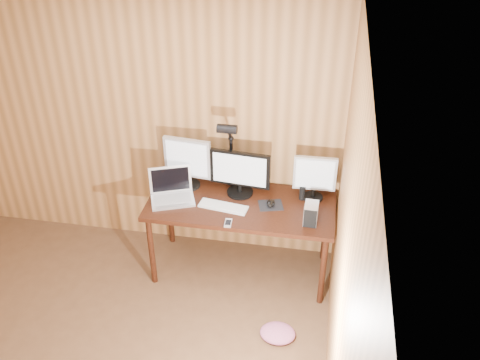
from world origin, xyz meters
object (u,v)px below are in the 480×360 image
(monitor_left, at_px, (188,161))
(monitor_right, at_px, (315,177))
(monitor_center, at_px, (240,173))
(speaker, at_px, (302,193))
(keyboard, at_px, (223,206))
(hard_drive, at_px, (311,214))
(mouse, at_px, (271,203))
(phone, at_px, (228,223))
(desk_lamp, at_px, (229,145))
(desk, at_px, (242,210))
(laptop, at_px, (172,191))

(monitor_left, bearing_deg, monitor_right, 5.84)
(monitor_left, height_order, monitor_right, monitor_left)
(monitor_center, distance_m, speaker, 0.56)
(keyboard, height_order, hard_drive, hard_drive)
(monitor_right, bearing_deg, monitor_left, 178.10)
(keyboard, bearing_deg, hard_drive, 2.50)
(keyboard, xyz_separation_m, mouse, (0.39, 0.10, 0.01))
(mouse, bearing_deg, phone, -152.42)
(monitor_left, relative_size, hard_drive, 2.74)
(keyboard, xyz_separation_m, speaker, (0.64, 0.24, 0.05))
(speaker, bearing_deg, desk_lamp, 175.51)
(mouse, bearing_deg, speaker, 11.58)
(monitor_left, bearing_deg, phone, -40.98)
(monitor_center, distance_m, keyboard, 0.33)
(desk, height_order, mouse, mouse)
(laptop, bearing_deg, hard_drive, -28.18)
(mouse, xyz_separation_m, phone, (-0.31, -0.31, -0.02))
(mouse, distance_m, speaker, 0.29)
(monitor_right, bearing_deg, laptop, -172.42)
(monitor_right, distance_m, keyboard, 0.81)
(monitor_center, relative_size, mouse, 4.77)
(desk, relative_size, monitor_center, 3.02)
(phone, bearing_deg, speaker, 35.35)
(monitor_center, relative_size, speaker, 4.28)
(desk, xyz_separation_m, phone, (-0.05, -0.37, 0.13))
(laptop, distance_m, phone, 0.62)
(keyboard, height_order, speaker, speaker)
(monitor_left, bearing_deg, desk, -6.72)
(desk_lamp, bearing_deg, speaker, -5.98)
(desk, bearing_deg, speaker, 9.20)
(desk, distance_m, monitor_right, 0.70)
(speaker, bearing_deg, phone, -141.21)
(keyboard, height_order, mouse, mouse)
(monitor_left, bearing_deg, hard_drive, -11.43)
(hard_drive, bearing_deg, desk, 160.73)
(keyboard, bearing_deg, monitor_left, 152.02)
(monitor_left, relative_size, speaker, 3.84)
(monitor_left, distance_m, monitor_right, 1.10)
(monitor_right, height_order, laptop, monitor_right)
(monitor_left, xyz_separation_m, speaker, (1.01, -0.03, -0.20))
(monitor_right, xyz_separation_m, phone, (-0.65, -0.48, -0.21))
(laptop, relative_size, speaker, 3.56)
(laptop, xyz_separation_m, speaker, (1.11, 0.17, -0.00))
(mouse, distance_m, hard_drive, 0.39)
(phone, relative_size, speaker, 0.92)
(monitor_center, xyz_separation_m, hard_drive, (0.63, -0.31, -0.13))
(monitor_left, xyz_separation_m, monitor_right, (1.10, -0.01, -0.04))
(phone, height_order, desk_lamp, desk_lamp)
(hard_drive, bearing_deg, phone, -166.23)
(hard_drive, distance_m, phone, 0.67)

